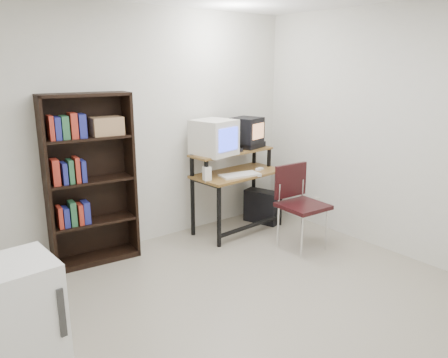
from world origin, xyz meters
TOP-DOWN VIEW (x-y plane):
  - floor at (0.00, 0.00)m, footprint 4.00×4.00m
  - back_wall at (0.00, 2.00)m, footprint 4.00×0.01m
  - right_wall at (2.00, 0.00)m, footprint 0.01×4.00m
  - computer_desk at (1.06, 1.62)m, footprint 1.15×0.63m
  - crt_monitor at (0.78, 1.70)m, footprint 0.51×0.51m
  - vcr at (1.37, 1.75)m, footprint 0.42×0.35m
  - crt_tv at (1.33, 1.75)m, footprint 0.41×0.40m
  - cd_spindle at (1.09, 1.64)m, footprint 0.13×0.13m
  - keyboard at (0.98, 1.46)m, footprint 0.50×0.29m
  - mousepad at (1.35, 1.53)m, footprint 0.26×0.23m
  - mouse at (1.35, 1.53)m, footprint 0.11×0.09m
  - desk_speaker at (0.56, 1.54)m, footprint 0.09×0.09m
  - pc_tower at (1.49, 1.62)m, footprint 0.33×0.49m
  - school_chair at (1.27, 0.81)m, footprint 0.49×0.49m
  - bookshelf at (-0.66, 1.86)m, footprint 0.89×0.37m
  - mini_fridge at (-1.72, 0.42)m, footprint 0.51×0.51m
  - wall_outlet at (1.99, 1.15)m, footprint 0.02×0.08m

SIDE VIEW (x-z plane):
  - floor at x=0.00m, z-range -0.01..0.00m
  - pc_tower at x=1.49m, z-range 0.00..0.42m
  - wall_outlet at x=1.99m, z-range 0.24..0.36m
  - mini_fridge at x=-1.72m, z-range 0.00..0.82m
  - school_chair at x=1.27m, z-range 0.11..1.04m
  - computer_desk at x=1.06m, z-range 0.18..1.17m
  - mousepad at x=1.35m, z-range 0.72..0.73m
  - keyboard at x=0.98m, z-range 0.72..0.75m
  - mouse at x=1.35m, z-range 0.73..0.76m
  - desk_speaker at x=0.56m, z-range 0.72..0.89m
  - bookshelf at x=-0.66m, z-range 0.03..1.76m
  - cd_spindle at x=1.09m, z-range 0.97..1.02m
  - vcr at x=1.37m, z-range 0.97..1.05m
  - crt_monitor at x=0.78m, z-range 0.97..1.38m
  - crt_tv at x=1.33m, z-range 1.05..1.36m
  - back_wall at x=0.00m, z-range 0.00..2.60m
  - right_wall at x=2.00m, z-range 0.00..2.60m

